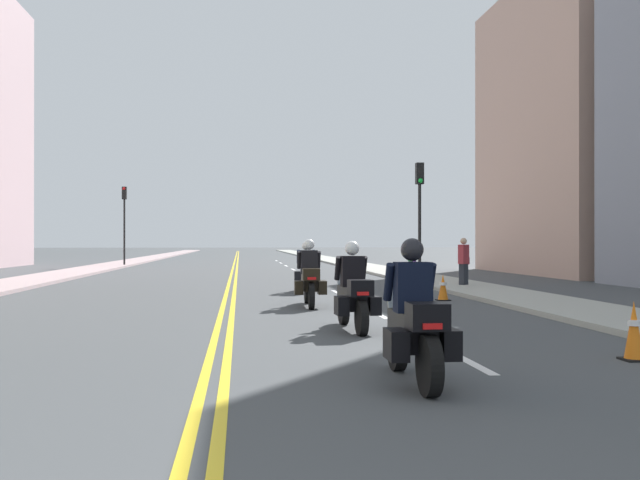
# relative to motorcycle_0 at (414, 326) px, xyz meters

# --- Properties ---
(ground_plane) EXTENTS (264.00, 264.00, 0.00)m
(ground_plane) POSITION_rel_motorcycle_0_xyz_m (-2.22, 41.59, -0.65)
(ground_plane) COLOR #434648
(sidewalk_left) EXTENTS (2.49, 144.00, 0.12)m
(sidewalk_left) POSITION_rel_motorcycle_0_xyz_m (-10.07, 41.59, -0.59)
(sidewalk_left) COLOR #A99293
(sidewalk_left) RESTS_ON ground
(sidewalk_right) EXTENTS (2.49, 144.00, 0.12)m
(sidewalk_right) POSITION_rel_motorcycle_0_xyz_m (5.63, 41.59, -0.59)
(sidewalk_right) COLOR #A1A297
(sidewalk_right) RESTS_ON ground
(centreline_yellow_inner) EXTENTS (0.12, 132.00, 0.01)m
(centreline_yellow_inner) POSITION_rel_motorcycle_0_xyz_m (-2.34, 41.59, -0.64)
(centreline_yellow_inner) COLOR yellow
(centreline_yellow_inner) RESTS_ON ground
(centreline_yellow_outer) EXTENTS (0.12, 132.00, 0.01)m
(centreline_yellow_outer) POSITION_rel_motorcycle_0_xyz_m (-2.10, 41.59, -0.64)
(centreline_yellow_outer) COLOR yellow
(centreline_yellow_outer) RESTS_ON ground
(lane_dashes_white) EXTENTS (0.14, 56.40, 0.01)m
(lane_dashes_white) POSITION_rel_motorcycle_0_xyz_m (1.08, 22.59, -0.64)
(lane_dashes_white) COLOR silver
(lane_dashes_white) RESTS_ON ground
(building_right_1) EXTENTS (8.78, 12.28, 14.29)m
(building_right_1) POSITION_rel_motorcycle_0_xyz_m (15.95, 24.90, 6.50)
(building_right_1) COLOR tan
(building_right_1) RESTS_ON ground
(motorcycle_0) EXTENTS (0.76, 2.10, 1.63)m
(motorcycle_0) POSITION_rel_motorcycle_0_xyz_m (0.00, 0.00, 0.00)
(motorcycle_0) COLOR black
(motorcycle_0) RESTS_ON ground
(motorcycle_1) EXTENTS (0.78, 2.25, 1.60)m
(motorcycle_1) POSITION_rel_motorcycle_0_xyz_m (0.08, 4.66, -0.01)
(motorcycle_1) COLOR black
(motorcycle_1) RESTS_ON ground
(motorcycle_2) EXTENTS (0.77, 2.23, 1.65)m
(motorcycle_2) POSITION_rel_motorcycle_0_xyz_m (-0.24, 9.24, 0.01)
(motorcycle_2) COLOR black
(motorcycle_2) RESTS_ON ground
(motorcycle_3) EXTENTS (0.78, 2.19, 1.59)m
(motorcycle_3) POSITION_rel_motorcycle_0_xyz_m (0.15, 14.15, 0.01)
(motorcycle_3) COLOR black
(motorcycle_3) RESTS_ON ground
(traffic_cone_0) EXTENTS (0.35, 0.35, 0.76)m
(traffic_cone_0) POSITION_rel_motorcycle_0_xyz_m (3.44, 12.81, -0.27)
(traffic_cone_0) COLOR black
(traffic_cone_0) RESTS_ON ground
(traffic_cone_1) EXTENTS (0.32, 0.32, 0.80)m
(traffic_cone_1) POSITION_rel_motorcycle_0_xyz_m (3.31, 1.17, -0.25)
(traffic_cone_1) COLOR black
(traffic_cone_1) RESTS_ON ground
(traffic_cone_2) EXTENTS (0.35, 0.35, 0.71)m
(traffic_cone_2) POSITION_rel_motorcycle_0_xyz_m (3.51, 10.57, -0.30)
(traffic_cone_2) COLOR black
(traffic_cone_2) RESTS_ON ground
(traffic_light_near) EXTENTS (0.28, 0.38, 4.55)m
(traffic_light_near) POSITION_rel_motorcycle_0_xyz_m (4.79, 17.81, 2.49)
(traffic_light_near) COLOR black
(traffic_light_near) RESTS_ON ground
(traffic_light_far) EXTENTS (0.28, 0.38, 5.08)m
(traffic_light_far) POSITION_rel_motorcycle_0_xyz_m (-9.23, 37.52, 2.84)
(traffic_light_far) COLOR black
(traffic_light_far) RESTS_ON ground
(pedestrian_1) EXTENTS (0.28, 0.50, 1.62)m
(pedestrian_1) POSITION_rel_motorcycle_0_xyz_m (5.17, 20.49, 0.18)
(pedestrian_1) COLOR #232537
(pedestrian_1) RESTS_ON ground
(pedestrian_2) EXTENTS (0.47, 0.42, 1.72)m
(pedestrian_2) POSITION_rel_motorcycle_0_xyz_m (5.66, 15.30, 0.24)
(pedestrian_2) COLOR #23272F
(pedestrian_2) RESTS_ON ground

